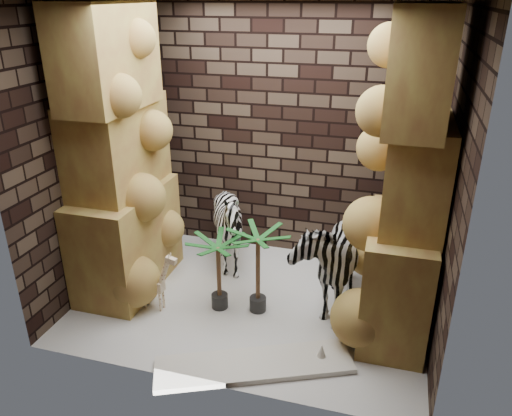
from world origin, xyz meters
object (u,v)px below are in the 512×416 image
(palm_front, at_px, (258,271))
(zebra_right, at_px, (329,248))
(giraffe_toy, at_px, (152,279))
(zebra_left, at_px, (229,232))
(surfboard, at_px, (254,365))
(palm_back, at_px, (219,274))

(palm_front, bearing_deg, zebra_right, 25.83)
(giraffe_toy, height_order, palm_front, palm_front)
(zebra_left, bearing_deg, zebra_right, 1.24)
(zebra_right, distance_m, palm_front, 0.75)
(surfboard, bearing_deg, palm_back, 103.32)
(surfboard, bearing_deg, giraffe_toy, 130.77)
(zebra_left, height_order, giraffe_toy, zebra_left)
(zebra_right, height_order, palm_back, zebra_right)
(zebra_right, bearing_deg, palm_back, -159.40)
(zebra_left, distance_m, giraffe_toy, 1.07)
(surfboard, bearing_deg, palm_front, 79.42)
(zebra_right, xyz_separation_m, zebra_left, (-1.18, 0.37, -0.15))
(palm_front, bearing_deg, surfboard, -76.36)
(zebra_right, height_order, surfboard, zebra_right)
(palm_front, bearing_deg, giraffe_toy, -166.35)
(zebra_left, bearing_deg, palm_back, -61.01)
(zebra_left, relative_size, surfboard, 0.64)
(giraffe_toy, bearing_deg, surfboard, -20.96)
(zebra_right, bearing_deg, surfboard, -110.56)
(giraffe_toy, xyz_separation_m, palm_front, (1.03, 0.25, 0.11))
(palm_back, distance_m, surfboard, 1.04)
(giraffe_toy, distance_m, palm_back, 0.67)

